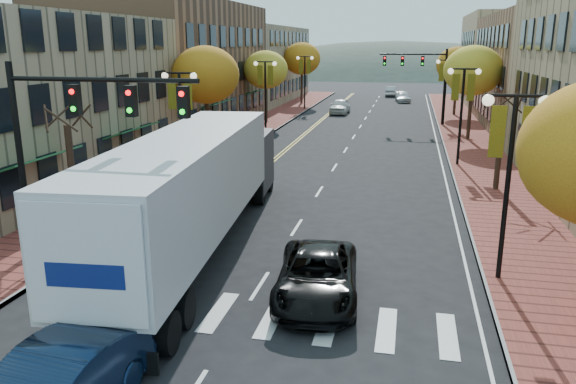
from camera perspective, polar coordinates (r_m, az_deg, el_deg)
The scene contains 26 objects.
ground at distance 14.84m, azimuth -7.05°, elevation -15.72°, with size 200.00×200.00×0.00m, color black.
sidewalk_left at distance 47.07m, azimuth -4.50°, elevation 5.78°, with size 4.00×85.00×0.15m, color brown.
sidewalk_right at distance 45.36m, azimuth 17.93°, elevation 4.75°, with size 4.00×85.00×0.15m, color brown.
building_left_mid at distance 52.59m, azimuth -12.09°, elevation 12.41°, with size 12.00×24.00×11.00m, color brown.
building_left_far at distance 76.12m, azimuth -4.23°, elevation 12.81°, with size 12.00×26.00×9.50m, color #9E8966.
building_right_far at distance 77.32m, azimuth 23.28°, elevation 12.27°, with size 15.00×20.00×11.00m, color #9E8966.
tree_left_a at distance 24.64m, azimuth -21.08°, elevation 1.54°, with size 0.28×0.28×4.20m.
tree_left_b at distance 38.46m, azimuth -8.36°, elevation 11.68°, with size 4.48×4.48×7.21m.
tree_left_c at distance 53.75m, azimuth -2.28°, elevation 12.29°, with size 4.16×4.16×6.69m.
tree_left_d at distance 71.29m, azimuth 1.42°, elevation 13.39°, with size 4.61×4.61×7.42m.
tree_right_b at distance 30.81m, azimuth 20.67°, elevation 4.10°, with size 0.28×0.28×4.20m.
tree_right_c at distance 46.28m, azimuth 18.30°, elevation 11.63°, with size 4.48×4.48×7.21m.
tree_right_d at distance 62.21m, azimuth 16.84°, elevation 12.26°, with size 4.35×4.35×7.00m.
lamp_left_b at distance 30.59m, azimuth -10.86°, elevation 8.60°, with size 1.96×0.36×6.05m.
lamp_left_c at distance 47.62m, azimuth -2.32°, elevation 11.03°, with size 1.96×0.36×6.05m.
lamp_left_d at distance 65.17m, azimuth 1.72°, elevation 12.09°, with size 1.96×0.36×6.05m.
lamp_right_a at distance 18.55m, azimuth 21.71°, elevation 3.81°, with size 1.96×0.36×6.05m.
lamp_right_b at distance 36.28m, azimuth 17.30°, elevation 9.16°, with size 1.96×0.36×6.05m.
lamp_right_c at distance 54.19m, azimuth 15.77°, elevation 10.97°, with size 1.96×0.36×6.05m.
traffic_mast_near at distance 18.14m, azimuth -21.01°, elevation 5.67°, with size 6.10×0.35×7.00m.
traffic_mast_far at distance 54.07m, azimuth 13.64°, elevation 11.77°, with size 6.10×0.34×7.00m.
semi_truck at distance 20.76m, azimuth -9.07°, elevation 1.06°, with size 4.45×18.13×4.49m.
black_suv at distance 17.15m, azimuth 2.95°, elevation -8.50°, with size 2.40×5.19×1.44m, color black.
car_far_white at distance 62.17m, azimuth 5.30°, elevation 8.67°, with size 1.90×4.73×1.61m, color silver.
car_far_silver at distance 75.56m, azimuth 11.60°, elevation 9.39°, with size 1.71×4.20×1.22m, color #B4B6BD.
car_far_oncoming at distance 83.76m, azimuth 10.41°, elevation 10.04°, with size 1.51×4.34×1.43m, color #B0AFB7.
Camera 1 is at (4.39, -12.00, 7.54)m, focal length 35.00 mm.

